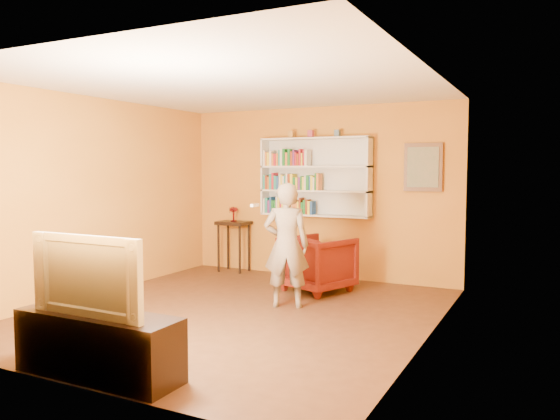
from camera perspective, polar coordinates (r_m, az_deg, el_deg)
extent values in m
cube|color=#442716|center=(6.71, -4.47, -11.13)|extent=(5.30, 5.80, 0.12)
cube|color=#BB7522|center=(8.73, 4.11, 1.84)|extent=(5.30, 0.04, 2.70)
cube|color=#BB7522|center=(4.53, -21.38, -0.75)|extent=(5.30, 0.04, 2.70)
cube|color=#BB7522|center=(7.90, -18.75, 1.36)|extent=(0.04, 5.80, 2.70)
cube|color=#BB7522|center=(5.64, 15.55, 0.34)|extent=(0.04, 5.80, 2.70)
cube|color=silver|center=(6.55, -4.62, 13.13)|extent=(5.30, 5.80, 0.06)
cube|color=silver|center=(8.68, 4.01, 3.48)|extent=(1.80, 0.03, 1.20)
cube|color=silver|center=(8.95, -1.55, 3.51)|extent=(0.03, 0.28, 1.20)
cube|color=silver|center=(8.26, 9.34, 3.39)|extent=(0.03, 0.28, 1.20)
cube|color=silver|center=(8.59, 3.66, -0.53)|extent=(1.80, 0.28, 0.03)
cube|color=silver|center=(8.57, 3.67, 2.00)|extent=(1.80, 0.28, 0.03)
cube|color=silver|center=(8.56, 3.68, 4.54)|extent=(1.80, 0.28, 0.03)
cube|color=silver|center=(8.58, 3.70, 7.48)|extent=(1.80, 0.28, 0.03)
cube|color=beige|center=(8.91, -1.44, 0.50)|extent=(0.03, 0.18, 0.24)
cube|color=teal|center=(8.88, -1.25, 0.52)|extent=(0.04, 0.16, 0.24)
cube|color=#682775|center=(8.86, -1.01, 0.37)|extent=(0.04, 0.14, 0.20)
cube|color=#204993|center=(8.85, -0.78, 0.57)|extent=(0.03, 0.17, 0.26)
cube|color=#176A29|center=(8.84, -0.56, 0.37)|extent=(0.04, 0.17, 0.21)
cube|color=#176A29|center=(8.83, -0.31, 0.34)|extent=(0.03, 0.19, 0.20)
cube|color=beige|center=(8.80, -0.15, 0.53)|extent=(0.03, 0.16, 0.26)
cube|color=yellow|center=(8.79, 0.07, 0.53)|extent=(0.03, 0.18, 0.26)
cube|color=#B11B2A|center=(8.76, 0.26, 0.39)|extent=(0.03, 0.16, 0.22)
cube|color=yellow|center=(8.75, 0.47, 0.41)|extent=(0.03, 0.17, 0.23)
cube|color=#204993|center=(8.74, 0.66, 0.52)|extent=(0.02, 0.17, 0.27)
cube|color=maroon|center=(8.72, 0.81, 0.45)|extent=(0.03, 0.16, 0.24)
cube|color=#682775|center=(8.71, 1.07, 0.39)|extent=(0.04, 0.17, 0.23)
cube|color=beige|center=(8.69, 1.34, 0.34)|extent=(0.04, 0.17, 0.22)
cube|color=#C86C28|center=(8.68, 1.59, 0.34)|extent=(0.04, 0.17, 0.22)
cube|color=#C86C28|center=(8.64, 1.83, 0.23)|extent=(0.04, 0.14, 0.19)
cube|color=yellow|center=(8.64, 2.09, 0.25)|extent=(0.03, 0.17, 0.20)
cube|color=maroon|center=(8.62, 2.26, 0.44)|extent=(0.03, 0.16, 0.26)
cube|color=#176A29|center=(8.62, 2.51, 0.21)|extent=(0.03, 0.18, 0.19)
cube|color=#176A29|center=(8.60, 2.75, 0.32)|extent=(0.04, 0.17, 0.23)
cube|color=maroon|center=(8.58, 2.97, 0.34)|extent=(0.03, 0.17, 0.23)
cube|color=yellow|center=(8.55, 3.17, 0.25)|extent=(0.04, 0.14, 0.21)
cube|color=#204993|center=(8.54, 3.45, 0.23)|extent=(0.04, 0.16, 0.21)
cube|color=teal|center=(8.88, -1.47, 2.92)|extent=(0.03, 0.16, 0.23)
cube|color=maroon|center=(8.87, -1.23, 2.91)|extent=(0.04, 0.17, 0.23)
cube|color=#C86C28|center=(8.84, -1.06, 2.83)|extent=(0.02, 0.14, 0.20)
cube|color=teal|center=(8.84, -0.77, 2.98)|extent=(0.04, 0.18, 0.25)
cube|color=#B11B2A|center=(8.81, -0.56, 3.04)|extent=(0.04, 0.16, 0.27)
cube|color=teal|center=(8.79, -0.33, 2.88)|extent=(0.04, 0.15, 0.22)
cube|color=#204993|center=(8.78, -0.03, 2.84)|extent=(0.04, 0.17, 0.21)
cube|color=beige|center=(8.76, 0.22, 2.99)|extent=(0.03, 0.18, 0.26)
cube|color=yellow|center=(8.74, 0.36, 2.91)|extent=(0.02, 0.16, 0.23)
cube|color=beige|center=(8.74, 0.58, 2.86)|extent=(0.03, 0.18, 0.22)
cube|color=teal|center=(8.72, 0.73, 2.90)|extent=(0.02, 0.17, 0.23)
cube|color=beige|center=(8.70, 0.89, 2.99)|extent=(0.03, 0.16, 0.26)
cube|color=maroon|center=(8.68, 1.11, 2.96)|extent=(0.04, 0.15, 0.25)
cube|color=yellow|center=(8.67, 1.40, 2.96)|extent=(0.04, 0.17, 0.25)
cube|color=#176A29|center=(8.65, 1.69, 2.78)|extent=(0.04, 0.18, 0.20)
cube|color=yellow|center=(8.62, 1.90, 2.77)|extent=(0.03, 0.14, 0.20)
cube|color=#682775|center=(8.61, 2.20, 2.78)|extent=(0.04, 0.16, 0.20)
cube|color=#176A29|center=(8.59, 2.40, 2.83)|extent=(0.03, 0.14, 0.22)
cube|color=yellow|center=(8.59, 2.65, 2.79)|extent=(0.03, 0.18, 0.21)
cube|color=beige|center=(8.58, 2.86, 2.85)|extent=(0.03, 0.19, 0.22)
cube|color=#176A29|center=(8.55, 3.08, 2.87)|extent=(0.04, 0.17, 0.23)
cube|color=#204993|center=(8.53, 3.30, 2.82)|extent=(0.02, 0.15, 0.22)
cube|color=yellow|center=(8.53, 3.53, 2.84)|extent=(0.04, 0.18, 0.23)
cube|color=beige|center=(8.51, 3.72, 2.76)|extent=(0.03, 0.16, 0.20)
cube|color=#176A29|center=(8.50, 3.93, 2.97)|extent=(0.02, 0.18, 0.27)
cube|color=#C86C28|center=(8.48, 4.11, 2.95)|extent=(0.04, 0.16, 0.26)
cube|color=beige|center=(8.89, -1.44, 5.44)|extent=(0.03, 0.18, 0.25)
cube|color=#C86C28|center=(8.88, -1.23, 5.34)|extent=(0.03, 0.19, 0.22)
cube|color=yellow|center=(8.85, -1.04, 5.32)|extent=(0.04, 0.17, 0.21)
cube|color=beige|center=(8.83, -0.79, 5.41)|extent=(0.04, 0.16, 0.24)
cube|color=#C86C28|center=(8.81, -0.57, 5.27)|extent=(0.03, 0.16, 0.20)
cube|color=#B11B2A|center=(8.80, -0.31, 5.26)|extent=(0.04, 0.18, 0.19)
cube|color=#C86C28|center=(8.77, -0.10, 5.28)|extent=(0.03, 0.16, 0.20)
cube|color=teal|center=(8.76, 0.14, 5.46)|extent=(0.03, 0.17, 0.25)
cube|color=beige|center=(8.74, 0.32, 5.51)|extent=(0.04, 0.16, 0.27)
cube|color=#176A29|center=(8.71, 0.56, 5.52)|extent=(0.04, 0.14, 0.27)
cube|color=#C86C28|center=(8.69, 0.84, 5.32)|extent=(0.04, 0.14, 0.21)
cube|color=#176A29|center=(8.68, 1.09, 5.51)|extent=(0.04, 0.14, 0.27)
cube|color=maroon|center=(8.66, 1.39, 5.38)|extent=(0.04, 0.15, 0.22)
cube|color=#682775|center=(8.66, 1.66, 5.46)|extent=(0.03, 0.19, 0.25)
cube|color=#B11B2A|center=(8.64, 1.85, 5.33)|extent=(0.03, 0.17, 0.21)
cube|color=maroon|center=(8.61, 2.04, 5.27)|extent=(0.03, 0.15, 0.19)
cube|color=#B11B2A|center=(8.60, 2.27, 5.51)|extent=(0.03, 0.16, 0.26)
cube|color=yellow|center=(8.60, 2.51, 5.30)|extent=(0.02, 0.18, 0.20)
cube|color=#B11B2A|center=(8.59, 2.70, 5.45)|extent=(0.02, 0.18, 0.24)
cube|color=beige|center=(8.57, 2.91, 5.46)|extent=(0.04, 0.17, 0.25)
cube|color=#B37D33|center=(8.75, 1.19, 7.89)|extent=(0.08, 0.08, 0.11)
cube|color=#A43653|center=(8.61, 3.24, 7.94)|extent=(0.08, 0.08, 0.11)
cube|color=#486279|center=(8.44, 6.01, 7.97)|extent=(0.08, 0.08, 0.11)
cube|color=#533017|center=(8.17, 14.74, 4.35)|extent=(0.55, 0.04, 0.70)
cube|color=gray|center=(8.14, 14.70, 4.35)|extent=(0.45, 0.02, 0.58)
cylinder|color=black|center=(9.22, -6.45, -4.00)|extent=(0.04, 0.04, 0.79)
cylinder|color=black|center=(9.00, -4.23, -4.19)|extent=(0.04, 0.04, 0.79)
cylinder|color=black|center=(9.47, -5.44, -3.77)|extent=(0.04, 0.04, 0.79)
cylinder|color=black|center=(9.26, -3.27, -3.95)|extent=(0.04, 0.04, 0.79)
cube|color=black|center=(9.18, -4.87, -1.36)|extent=(0.52, 0.40, 0.06)
cylinder|color=maroon|center=(9.18, -4.87, -1.12)|extent=(0.10, 0.10, 0.02)
cylinder|color=maroon|center=(9.17, -4.87, -0.65)|extent=(0.03, 0.03, 0.13)
ellipsoid|color=maroon|center=(9.16, -4.88, 0.05)|extent=(0.14, 0.14, 0.09)
cylinder|color=beige|center=(9.13, -4.50, 0.00)|extent=(0.01, 0.01, 0.10)
cylinder|color=beige|center=(9.17, -4.44, 0.02)|extent=(0.01, 0.01, 0.10)
cylinder|color=beige|center=(9.22, -4.58, 0.04)|extent=(0.01, 0.01, 0.10)
cylinder|color=beige|center=(9.23, -4.87, 0.05)|extent=(0.01, 0.01, 0.10)
cylinder|color=beige|center=(9.22, -5.15, 0.04)|extent=(0.01, 0.01, 0.10)
cylinder|color=beige|center=(9.18, -5.31, 0.02)|extent=(0.01, 0.01, 0.10)
cylinder|color=beige|center=(9.13, -5.27, -0.01)|extent=(0.01, 0.01, 0.10)
cylinder|color=beige|center=(9.10, -5.04, -0.02)|extent=(0.01, 0.01, 0.10)
cylinder|color=beige|center=(9.10, -4.74, -0.02)|extent=(0.01, 0.01, 0.10)
imported|color=#4F0905|center=(7.75, 3.95, -5.60)|extent=(1.09, 1.10, 0.78)
imported|color=#7D6D5B|center=(6.79, 0.68, -3.69)|extent=(0.67, 0.56, 1.56)
cube|color=white|center=(6.58, -2.65, 0.50)|extent=(0.04, 0.15, 0.04)
cube|color=black|center=(4.90, -18.43, -13.23)|extent=(1.49, 0.45, 0.53)
imported|color=black|center=(4.76, -18.61, -6.33)|extent=(1.15, 0.16, 0.66)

